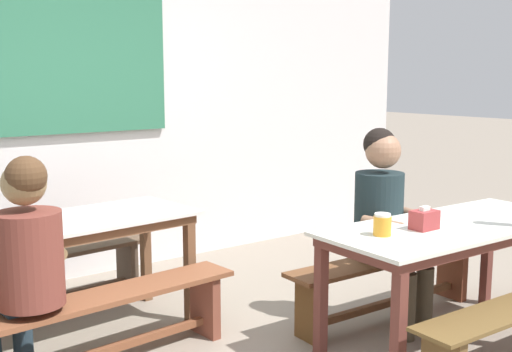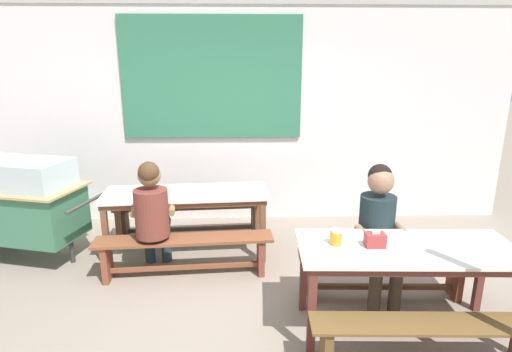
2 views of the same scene
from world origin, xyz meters
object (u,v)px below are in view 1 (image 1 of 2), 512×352
bench_near_back (388,276)px  tissue_box (424,220)px  dining_table_near (453,236)px  bench_far_back (19,277)px  dining_table_far (47,236)px  bench_far_front (89,321)px  person_left_back_turned (24,257)px  person_right_near_table (386,214)px  condiment_jar (382,225)px

bench_near_back → tissue_box: 0.77m
dining_table_near → bench_far_back: (-1.96, 1.96, -0.38)m
dining_table_far → bench_far_front: bearing=-86.1°
bench_far_back → person_left_back_turned: person_left_back_turned is taller
person_right_near_table → tissue_box: bearing=-111.9°
dining_table_far → bench_far_back: dining_table_far is taller
tissue_box → bench_far_back: bearing=131.0°
condiment_jar → bench_far_front: bearing=146.3°
person_left_back_turned → tissue_box: bearing=-27.0°
bench_near_back → person_left_back_turned: person_left_back_turned is taller
bench_near_back → tissue_box: tissue_box is taller
bench_far_back → bench_near_back: same height
person_left_back_turned → condiment_jar: bearing=-29.7°
dining_table_far → tissue_box: tissue_box is taller
bench_far_back → person_right_near_table: (1.87, -1.51, 0.44)m
dining_table_near → person_left_back_turned: person_left_back_turned is taller
dining_table_far → condiment_jar: 1.96m
person_right_near_table → condiment_jar: 0.62m
person_right_near_table → condiment_jar: person_right_near_table is taller
dining_table_near → tissue_box: 0.29m
bench_far_back → tissue_box: (1.70, -1.95, 0.51)m
bench_far_front → person_right_near_table: person_right_near_table is taller
tissue_box → condiment_jar: 0.30m
dining_table_near → person_right_near_table: person_right_near_table is taller
dining_table_far → bench_far_front: 0.63m
bench_near_back → condiment_jar: 0.89m
bench_near_back → condiment_jar: bearing=-142.5°
dining_table_near → tissue_box: size_ratio=11.38×
dining_table_far → person_right_near_table: (1.84, -1.01, 0.06)m
bench_far_back → condiment_jar: 2.42m
bench_near_back → tissue_box: size_ratio=10.48×
person_left_back_turned → tissue_box: person_left_back_turned is taller
bench_far_front → person_left_back_turned: (-0.31, 0.05, 0.40)m
dining_table_far → dining_table_near: size_ratio=1.07×
dining_table_near → condiment_jar: bearing=173.4°
bench_far_front → bench_near_back: 1.96m
person_left_back_turned → person_right_near_table: bearing=-14.5°
dining_table_near → person_right_near_table: size_ratio=1.35×
dining_table_near → person_left_back_turned: bearing=155.5°
bench_far_front → tissue_box: bearing=-29.9°
dining_table_near → tissue_box: bearing=176.5°
bench_near_back → condiment_jar: (-0.58, -0.44, 0.52)m
bench_near_back → bench_far_back: bearing=143.6°
dining_table_far → bench_far_back: size_ratio=1.00×
dining_table_near → person_left_back_turned: 2.41m
tissue_box → condiment_jar: (-0.30, 0.05, 0.00)m
condiment_jar → bench_near_back: bearing=37.5°
dining_table_far → condiment_jar: (1.37, -1.39, 0.14)m
tissue_box → condiment_jar: bearing=170.6°
person_right_near_table → condiment_jar: bearing=-140.6°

